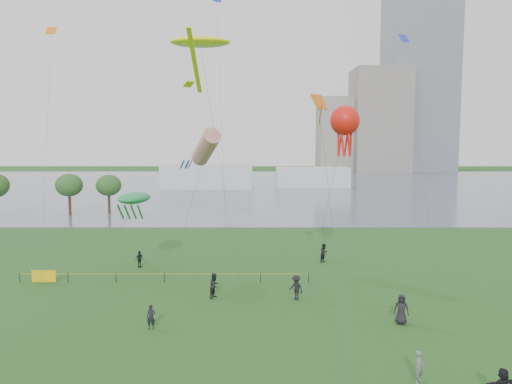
{
  "coord_description": "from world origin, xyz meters",
  "views": [
    {
      "loc": [
        0.04,
        -26.41,
        11.8
      ],
      "look_at": [
        0.0,
        10.0,
        8.0
      ],
      "focal_mm": 35.0,
      "sensor_mm": 36.0,
      "label": 1
    }
  ],
  "objects_px": {
    "kite_flyer": "(419,367)",
    "kite_octopus": "(345,121)",
    "fence": "(91,276)",
    "kite_stingray": "(200,43)"
  },
  "relations": [
    {
      "from": "kite_stingray",
      "to": "kite_octopus",
      "type": "height_order",
      "value": "kite_stingray"
    },
    {
      "from": "fence",
      "to": "kite_octopus",
      "type": "xyz_separation_m",
      "value": [
        20.88,
        -0.03,
        12.74
      ]
    },
    {
      "from": "kite_flyer",
      "to": "kite_octopus",
      "type": "xyz_separation_m",
      "value": [
        -0.84,
        17.12,
        12.49
      ]
    },
    {
      "from": "kite_flyer",
      "to": "kite_octopus",
      "type": "relative_size",
      "value": 0.11
    },
    {
      "from": "kite_stingray",
      "to": "kite_octopus",
      "type": "distance_m",
      "value": 14.65
    },
    {
      "from": "fence",
      "to": "kite_flyer",
      "type": "xyz_separation_m",
      "value": [
        21.72,
        -17.14,
        0.25
      ]
    },
    {
      "from": "kite_flyer",
      "to": "kite_octopus",
      "type": "height_order",
      "value": "kite_octopus"
    },
    {
      "from": "kite_octopus",
      "to": "fence",
      "type": "bearing_deg",
      "value": 157.03
    },
    {
      "from": "fence",
      "to": "kite_stingray",
      "type": "height_order",
      "value": "kite_stingray"
    },
    {
      "from": "kite_stingray",
      "to": "kite_octopus",
      "type": "relative_size",
      "value": 1.43
    }
  ]
}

